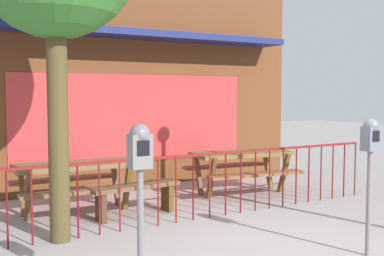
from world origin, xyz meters
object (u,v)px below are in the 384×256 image
(parking_meter_near, at_px, (370,150))
(parking_meter_far, at_px, (140,167))
(patio_bench, at_px, (136,193))
(picnic_table_left, at_px, (75,173))
(picnic_table_right, at_px, (241,160))

(parking_meter_near, xyz_separation_m, parking_meter_far, (-2.78, 0.03, 0.02))
(parking_meter_near, relative_size, parking_meter_far, 0.98)
(patio_bench, height_order, parking_meter_far, parking_meter_far)
(picnic_table_left, height_order, parking_meter_near, parking_meter_near)
(picnic_table_right, distance_m, patio_bench, 2.38)
(picnic_table_left, xyz_separation_m, parking_meter_far, (-0.45, -3.52, 0.62))
(patio_bench, bearing_deg, picnic_table_left, 138.61)
(picnic_table_left, bearing_deg, parking_meter_far, -97.34)
(patio_bench, distance_m, parking_meter_far, 3.23)
(patio_bench, xyz_separation_m, parking_meter_near, (1.60, -2.91, 0.85))
(picnic_table_right, bearing_deg, parking_meter_far, -135.94)
(picnic_table_left, distance_m, patio_bench, 1.00)
(picnic_table_right, relative_size, patio_bench, 1.37)
(picnic_table_right, height_order, parking_meter_near, parking_meter_near)
(parking_meter_far, bearing_deg, patio_bench, 67.68)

